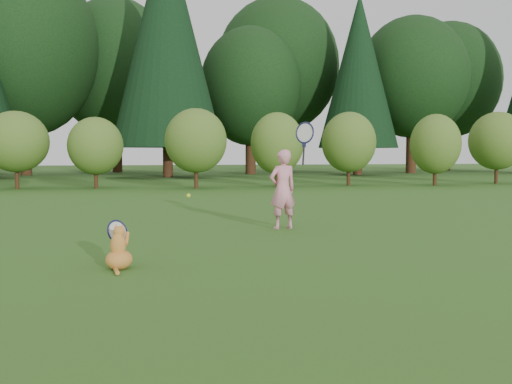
{
  "coord_description": "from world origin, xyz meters",
  "views": [
    {
      "loc": [
        -1.23,
        -7.04,
        1.26
      ],
      "look_at": [
        0.2,
        0.8,
        0.7
      ],
      "focal_mm": 40.0,
      "sensor_mm": 36.0,
      "label": 1
    }
  ],
  "objects": [
    {
      "name": "ground",
      "position": [
        0.0,
        0.0,
        0.0
      ],
      "size": [
        100.0,
        100.0,
        0.0
      ],
      "primitive_type": "plane",
      "color": "#235518",
      "rests_on": "ground"
    },
    {
      "name": "shrub_row",
      "position": [
        0.0,
        13.0,
        1.4
      ],
      "size": [
        28.0,
        3.0,
        2.8
      ],
      "primitive_type": null,
      "color": "#546B21",
      "rests_on": "ground"
    },
    {
      "name": "woodland_backdrop",
      "position": [
        0.0,
        23.0,
        7.5
      ],
      "size": [
        48.0,
        10.0,
        15.0
      ],
      "primitive_type": null,
      "color": "black",
      "rests_on": "ground"
    },
    {
      "name": "child",
      "position": [
        0.89,
        2.04,
        0.68
      ],
      "size": [
        0.77,
        0.53,
        1.95
      ],
      "rotation": [
        0.0,
        0.0,
        3.41
      ],
      "color": "pink",
      "rests_on": "ground"
    },
    {
      "name": "cat",
      "position": [
        -1.6,
        -0.78,
        0.25
      ],
      "size": [
        0.44,
        0.74,
        0.64
      ],
      "rotation": [
        0.0,
        0.0,
        -0.29
      ],
      "color": "orange",
      "rests_on": "ground"
    },
    {
      "name": "tennis_ball",
      "position": [
        -0.71,
        1.36,
        0.62
      ],
      "size": [
        0.06,
        0.06,
        0.06
      ],
      "color": "yellow",
      "rests_on": "ground"
    }
  ]
}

